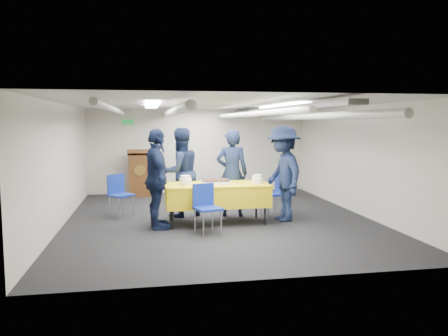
{
  "coord_description": "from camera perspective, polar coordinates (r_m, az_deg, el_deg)",
  "views": [
    {
      "loc": [
        -1.42,
        -8.56,
        1.94
      ],
      "look_at": [
        0.07,
        -0.2,
        1.05
      ],
      "focal_mm": 35.0,
      "sensor_mm": 36.0,
      "label": 1
    }
  ],
  "objects": [
    {
      "name": "serving_table",
      "position": [
        8.39,
        -0.94,
        -3.49
      ],
      "size": [
        1.97,
        0.9,
        0.77
      ],
      "color": "black",
      "rests_on": "ground"
    },
    {
      "name": "chair_left",
      "position": [
        9.28,
        -13.56,
        -2.92
      ],
      "size": [
        0.59,
        0.59,
        0.87
      ],
      "color": "gray",
      "rests_on": "ground"
    },
    {
      "name": "plate_stack_left",
      "position": [
        8.22,
        -5.05,
        -1.64
      ],
      "size": [
        0.23,
        0.23,
        0.18
      ],
      "color": "white",
      "rests_on": "serving_table"
    },
    {
      "name": "room_shell",
      "position": [
        9.1,
        -0.55,
        5.17
      ],
      "size": [
        6.0,
        7.0,
        2.3
      ],
      "color": "beige",
      "rests_on": "ground"
    },
    {
      "name": "sheet_cake",
      "position": [
        8.34,
        -1.09,
        -1.79
      ],
      "size": [
        0.51,
        0.4,
        0.09
      ],
      "color": "white",
      "rests_on": "serving_table"
    },
    {
      "name": "sailor_b",
      "position": [
        9.02,
        -5.75,
        -0.57
      ],
      "size": [
        1.09,
        0.98,
        1.83
      ],
      "primitive_type": "imported",
      "rotation": [
        0.0,
        0.0,
        3.54
      ],
      "color": "black",
      "rests_on": "ground"
    },
    {
      "name": "ground",
      "position": [
        8.9,
        -0.69,
        -6.62
      ],
      "size": [
        7.0,
        7.0,
        0.0
      ],
      "primitive_type": "plane",
      "color": "black",
      "rests_on": "ground"
    },
    {
      "name": "sailor_c",
      "position": [
        8.0,
        -8.76,
        -1.45
      ],
      "size": [
        0.59,
        1.12,
        1.83
      ],
      "primitive_type": "imported",
      "rotation": [
        0.0,
        0.0,
        1.71
      ],
      "color": "black",
      "rests_on": "ground"
    },
    {
      "name": "chair_right",
      "position": [
        9.19,
        6.76,
        -2.88
      ],
      "size": [
        0.49,
        0.49,
        0.87
      ],
      "color": "gray",
      "rests_on": "ground"
    },
    {
      "name": "plate_stack_right",
      "position": [
        8.46,
        4.4,
        -1.46
      ],
      "size": [
        0.22,
        0.22,
        0.17
      ],
      "color": "white",
      "rests_on": "serving_table"
    },
    {
      "name": "sailor_a",
      "position": [
        9.01,
        1.04,
        -0.66
      ],
      "size": [
        0.73,
        0.56,
        1.8
      ],
      "primitive_type": "imported",
      "rotation": [
        0.0,
        0.0,
        2.92
      ],
      "color": "black",
      "rests_on": "ground"
    },
    {
      "name": "chair_near",
      "position": [
        7.67,
        -2.39,
        -4.61
      ],
      "size": [
        0.53,
        0.53,
        0.87
      ],
      "color": "gray",
      "rests_on": "ground"
    },
    {
      "name": "sailor_d",
      "position": [
        8.66,
        7.71,
        -0.71
      ],
      "size": [
        0.83,
        1.29,
        1.88
      ],
      "primitive_type": "imported",
      "rotation": [
        0.0,
        0.0,
        -1.45
      ],
      "color": "black",
      "rests_on": "ground"
    },
    {
      "name": "podium",
      "position": [
        11.69,
        -10.94,
        -0.64
      ],
      "size": [
        0.62,
        0.53,
        1.25
      ],
      "color": "brown",
      "rests_on": "ground"
    }
  ]
}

